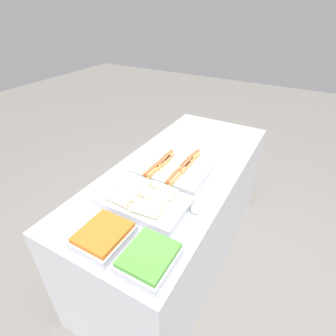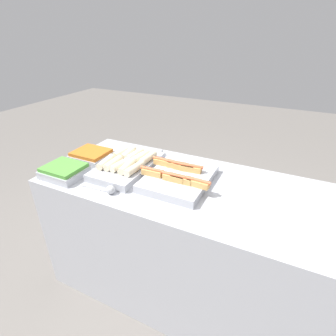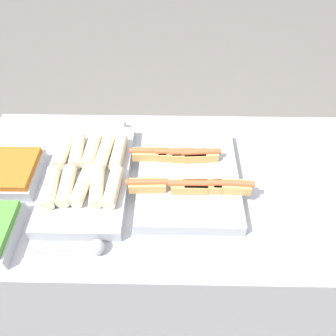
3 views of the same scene
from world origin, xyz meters
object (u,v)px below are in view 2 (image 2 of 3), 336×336
object	(u,v)px
serving_spoon_far	(158,152)
serving_spoon_near	(109,190)
tray_side_back	(92,156)
tray_wraps	(128,164)
tray_hotdogs	(179,177)
tray_side_front	(64,171)

from	to	relation	value
serving_spoon_far	serving_spoon_near	bearing A→B (deg)	-90.75
tray_side_back	serving_spoon_near	world-z (taller)	tray_side_back
tray_wraps	tray_side_back	size ratio (longest dim) A/B	2.04
tray_hotdogs	tray_side_front	distance (m)	0.74
tray_hotdogs	serving_spoon_near	size ratio (longest dim) A/B	1.98
serving_spoon_near	serving_spoon_far	world-z (taller)	same
tray_wraps	serving_spoon_near	size ratio (longest dim) A/B	2.22
tray_wraps	serving_spoon_near	xyz separation A→B (m)	(0.07, -0.30, -0.02)
tray_hotdogs	tray_side_back	size ratio (longest dim) A/B	1.82
serving_spoon_near	serving_spoon_far	xyz separation A→B (m)	(0.01, 0.60, -0.00)
tray_side_front	tray_side_back	size ratio (longest dim) A/B	1.00
serving_spoon_near	tray_hotdogs	bearing A→B (deg)	43.86
tray_side_front	tray_side_back	distance (m)	0.26
tray_wraps	tray_side_front	size ratio (longest dim) A/B	2.04
tray_hotdogs	serving_spoon_far	world-z (taller)	tray_hotdogs
tray_hotdogs	tray_side_back	bearing A→B (deg)	179.50
tray_side_front	tray_wraps	bearing A→B (deg)	38.63
tray_wraps	tray_side_front	distance (m)	0.41
tray_side_back	serving_spoon_far	bearing A→B (deg)	36.47
serving_spoon_far	tray_wraps	bearing A→B (deg)	-103.92
tray_hotdogs	tray_side_front	size ratio (longest dim) A/B	1.82
tray_hotdogs	tray_wraps	distance (m)	0.38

